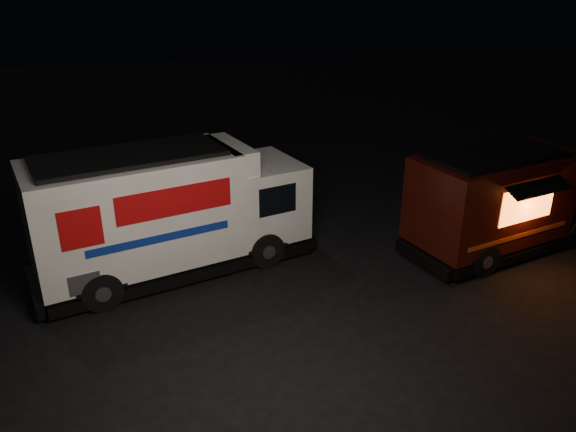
# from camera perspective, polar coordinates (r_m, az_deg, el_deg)

# --- Properties ---
(ground) EXTENTS (80.00, 80.00, 0.00)m
(ground) POSITION_cam_1_polar(r_m,az_deg,el_deg) (13.00, -5.07, -8.91)
(ground) COLOR black
(ground) RESTS_ON ground
(white_truck) EXTENTS (7.38, 4.10, 3.18)m
(white_truck) POSITION_cam_1_polar(r_m,az_deg,el_deg) (14.07, -11.53, 0.60)
(white_truck) COLOR white
(white_truck) RESTS_ON ground
(red_truck) EXTENTS (6.30, 3.51, 2.77)m
(red_truck) POSITION_cam_1_polar(r_m,az_deg,el_deg) (16.18, 21.63, 1.65)
(red_truck) COLOR #340C09
(red_truck) RESTS_ON ground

